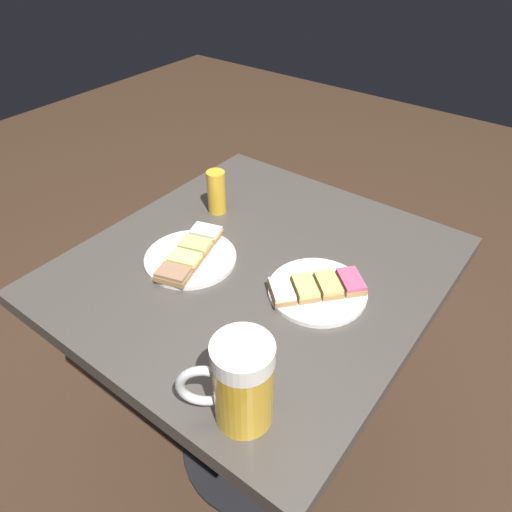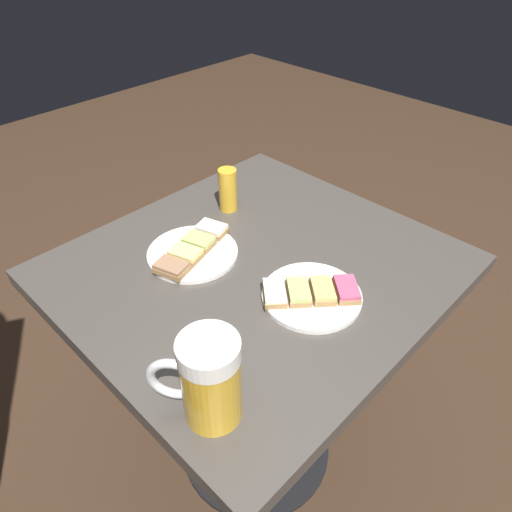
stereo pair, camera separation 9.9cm
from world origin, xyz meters
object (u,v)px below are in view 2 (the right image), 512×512
plate_near (192,251)px  plate_far (310,295)px  beer_mug (208,380)px  beer_glass_small (228,190)px

plate_near → plate_far: size_ratio=1.07×
plate_near → beer_mug: 0.40m
plate_near → beer_glass_small: bearing=-66.0°
plate_near → beer_glass_small: (0.08, -0.18, 0.04)m
plate_near → beer_mug: (-0.32, 0.23, 0.07)m
beer_mug → plate_near: bearing=-35.6°
plate_near → plate_far: bearing=-165.3°
plate_near → beer_mug: size_ratio=1.34×
plate_far → beer_mug: 0.31m
plate_near → beer_mug: bearing=144.4°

